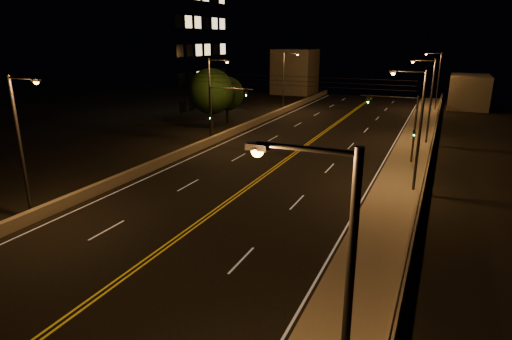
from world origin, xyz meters
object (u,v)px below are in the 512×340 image
at_px(streetlight_6, 285,78).
at_px(tree_1, 227,94).
at_px(streetlight_2, 429,96).
at_px(traffic_signal_left, 219,108).
at_px(building_tower, 133,11).
at_px(streetlight_0, 335,309).
at_px(streetlight_1, 416,124).
at_px(tree_0, 211,91).
at_px(traffic_signal_right, 404,121).
at_px(streetlight_4, 22,139).
at_px(streetlight_5, 212,95).
at_px(streetlight_3, 437,78).

bearing_deg(streetlight_6, tree_1, -109.14).
xyz_separation_m(streetlight_6, tree_1, (-4.04, -11.65, -1.34)).
xyz_separation_m(streetlight_2, traffic_signal_left, (-20.34, -8.68, -1.26)).
height_order(streetlight_6, tree_1, streetlight_6).
relative_size(streetlight_2, building_tower, 0.29).
xyz_separation_m(streetlight_0, streetlight_1, (0.00, 23.80, 0.00)).
bearing_deg(tree_0, traffic_signal_right, -15.62).
distance_m(streetlight_4, streetlight_6, 45.98).
distance_m(streetlight_2, streetlight_6, 25.99).
xyz_separation_m(streetlight_5, building_tower, (-21.91, 15.13, 9.86)).
bearing_deg(traffic_signal_left, streetlight_4, -92.79).
relative_size(building_tower, tree_0, 4.12).
bearing_deg(building_tower, tree_0, -26.49).
bearing_deg(streetlight_3, streetlight_2, -90.00).
height_order(streetlight_1, tree_1, streetlight_1).
distance_m(streetlight_1, streetlight_4, 26.03).
height_order(streetlight_5, streetlight_6, same).
height_order(streetlight_6, building_tower, building_tower).
height_order(streetlight_0, tree_1, streetlight_0).
xyz_separation_m(streetlight_2, tree_0, (-24.98, -2.12, -0.43)).
bearing_deg(streetlight_4, streetlight_6, 90.00).
bearing_deg(streetlight_2, tree_1, 173.17).
xyz_separation_m(streetlight_0, traffic_signal_right, (-1.50, 31.64, -1.26)).
bearing_deg(streetlight_6, traffic_signal_left, -87.30).
distance_m(streetlight_1, tree_1, 32.16).
height_order(streetlight_2, building_tower, building_tower).
xyz_separation_m(streetlight_0, building_tower, (-43.34, 47.36, 9.86)).
distance_m(streetlight_5, tree_0, 6.96).
bearing_deg(tree_0, tree_1, 95.56).
distance_m(streetlight_6, traffic_signal_left, 23.44).
relative_size(streetlight_1, streetlight_4, 1.00).
distance_m(traffic_signal_right, building_tower, 46.06).
relative_size(streetlight_2, traffic_signal_left, 1.44).
bearing_deg(building_tower, streetlight_5, -34.63).
xyz_separation_m(traffic_signal_left, building_tower, (-23.01, 15.72, 11.13)).
height_order(traffic_signal_left, building_tower, building_tower).
bearing_deg(traffic_signal_left, traffic_signal_right, 0.00).
height_order(streetlight_4, traffic_signal_left, streetlight_4).
relative_size(streetlight_0, streetlight_6, 1.00).
xyz_separation_m(streetlight_4, building_tower, (-21.91, 38.32, 9.86)).
bearing_deg(streetlight_5, streetlight_2, 20.68).
relative_size(traffic_signal_left, tree_0, 0.83).
bearing_deg(streetlight_5, traffic_signal_left, -28.27).
bearing_deg(traffic_signal_left, streetlight_1, -21.07).
distance_m(streetlight_6, traffic_signal_right, 30.75).
height_order(streetlight_3, streetlight_6, same).
height_order(streetlight_3, tree_0, streetlight_3).
bearing_deg(traffic_signal_right, streetlight_0, -87.28).
height_order(streetlight_4, traffic_signal_right, streetlight_4).
bearing_deg(streetlight_0, streetlight_5, 123.63).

